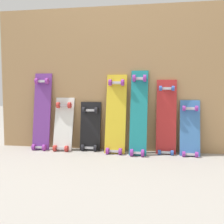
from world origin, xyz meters
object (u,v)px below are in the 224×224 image
(skateboard_white, at_px, (63,127))
(skateboard_black, at_px, (90,129))
(skateboard_yellow, at_px, (116,117))
(skateboard_teal, at_px, (139,115))
(skateboard_red, at_px, (166,120))
(skateboard_purple, at_px, (42,114))
(skateboard_blue, at_px, (190,131))

(skateboard_white, bearing_deg, skateboard_black, 7.77)
(skateboard_yellow, height_order, skateboard_teal, skateboard_teal)
(skateboard_red, bearing_deg, skateboard_purple, -179.18)
(skateboard_purple, bearing_deg, skateboard_yellow, -1.48)
(skateboard_white, height_order, skateboard_red, skateboard_red)
(skateboard_white, distance_m, skateboard_black, 0.29)
(skateboard_black, xyz_separation_m, skateboard_yellow, (0.28, -0.05, 0.14))
(skateboard_purple, height_order, skateboard_black, skateboard_purple)
(skateboard_black, xyz_separation_m, skateboard_teal, (0.52, -0.07, 0.16))
(skateboard_teal, height_order, skateboard_blue, skateboard_teal)
(skateboard_teal, distance_m, skateboard_red, 0.29)
(skateboard_black, relative_size, skateboard_teal, 0.64)
(skateboard_black, bearing_deg, skateboard_yellow, -10.04)
(skateboard_purple, xyz_separation_m, skateboard_white, (0.25, -0.01, -0.13))
(skateboard_red, distance_m, skateboard_blue, 0.25)
(skateboard_red, bearing_deg, skateboard_blue, -7.10)
(skateboard_blue, bearing_deg, skateboard_red, 172.90)
(skateboard_yellow, distance_m, skateboard_teal, 0.24)
(skateboard_red, bearing_deg, skateboard_white, -178.44)
(skateboard_yellow, bearing_deg, skateboard_teal, -5.72)
(skateboard_purple, bearing_deg, skateboard_teal, -2.44)
(skateboard_purple, height_order, skateboard_yellow, skateboard_purple)
(skateboard_purple, relative_size, skateboard_white, 1.41)
(skateboard_yellow, distance_m, skateboard_red, 0.51)
(skateboard_purple, distance_m, skateboard_blue, 1.56)
(skateboard_black, relative_size, skateboard_red, 0.70)
(skateboard_white, xyz_separation_m, skateboard_teal, (0.81, -0.03, 0.14))
(skateboard_teal, xyz_separation_m, skateboard_blue, (0.50, 0.03, -0.15))
(skateboard_purple, relative_size, skateboard_yellow, 1.02)
(skateboard_teal, bearing_deg, skateboard_black, 171.92)
(skateboard_teal, xyz_separation_m, skateboard_red, (0.27, 0.06, -0.05))
(skateboard_yellow, bearing_deg, skateboard_red, 4.50)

